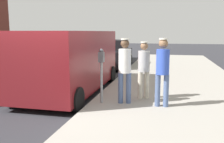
{
  "coord_description": "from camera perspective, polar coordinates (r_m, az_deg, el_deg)",
  "views": [
    {
      "loc": [
        3.14,
        -5.88,
        2.13
      ],
      "look_at": [
        1.65,
        0.61,
        1.05
      ],
      "focal_mm": 39.58,
      "sensor_mm": 36.0,
      "label": 1
    }
  ],
  "objects": [
    {
      "name": "ground_plane",
      "position": [
        7.0,
        -14.62,
        -8.82
      ],
      "size": [
        80.0,
        80.0,
        0.0
      ],
      "primitive_type": "plane",
      "color": "#2D2D33"
    },
    {
      "name": "sidewalk_slab",
      "position": [
        6.24,
        15.75,
        -10.38
      ],
      "size": [
        5.0,
        32.0,
        0.15
      ],
      "primitive_type": "cube",
      "color": "#9E998E",
      "rests_on": "ground"
    },
    {
      "name": "parking_meter_near",
      "position": [
        6.8,
        -2.46,
        1.18
      ],
      "size": [
        0.14,
        0.18,
        1.52
      ],
      "color": "gray",
      "rests_on": "sidewalk_slab"
    },
    {
      "name": "pedestrian_in_gray",
      "position": [
        7.31,
        7.36,
        1.2
      ],
      "size": [
        0.34,
        0.34,
        1.69
      ],
      "color": "beige",
      "rests_on": "sidewalk_slab"
    },
    {
      "name": "pedestrian_in_white",
      "position": [
        6.76,
        2.97,
        1.21
      ],
      "size": [
        0.36,
        0.34,
        1.8
      ],
      "color": "#4C608C",
      "rests_on": "sidewalk_slab"
    },
    {
      "name": "pedestrian_in_blue",
      "position": [
        6.58,
        11.6,
        0.91
      ],
      "size": [
        0.36,
        0.34,
        1.81
      ],
      "color": "#4C608C",
      "rests_on": "sidewalk_slab"
    },
    {
      "name": "parked_van",
      "position": [
        8.72,
        -9.34,
        2.66
      ],
      "size": [
        2.12,
        5.2,
        2.15
      ],
      "color": "maroon",
      "rests_on": "ground"
    },
    {
      "name": "parked_sedan_ahead",
      "position": [
        15.04,
        0.03,
        3.92
      ],
      "size": [
        1.95,
        4.41,
        1.65
      ],
      "color": "black",
      "rests_on": "ground"
    }
  ]
}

